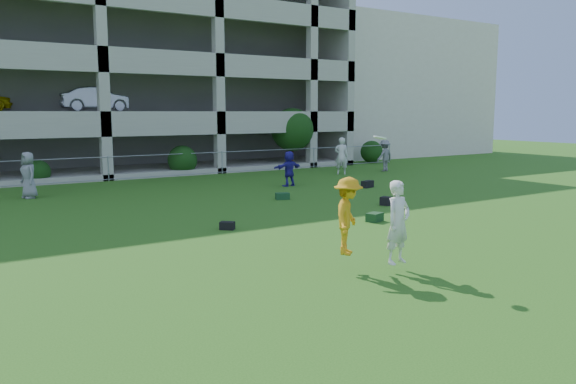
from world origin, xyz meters
TOP-DOWN VIEW (x-y plane):
  - ground at (0.00, 0.00)m, footprint 100.00×100.00m
  - stucco_building at (23.00, 28.00)m, footprint 16.00×14.00m
  - bystander_c at (-4.01, 15.20)m, footprint 0.77×0.98m
  - bystander_d at (6.25, 12.78)m, footprint 1.50×0.64m
  - bystander_e at (11.16, 15.32)m, footprint 0.85×0.79m
  - bystander_f at (14.14, 15.24)m, footprint 1.22×0.83m
  - bag_black_b at (-0.25, 5.90)m, footprint 0.46×0.45m
  - bag_green_c at (4.01, 4.55)m, footprint 0.58×0.49m
  - crate_d at (6.33, 6.58)m, footprint 0.46×0.46m
  - bag_black_e at (8.86, 10.52)m, footprint 0.66×0.46m
  - bag_green_g at (3.95, 9.69)m, footprint 0.57×0.43m
  - frisbee_contest at (0.21, 0.61)m, footprint 1.82×1.32m
  - parking_garage at (-0.01, 27.70)m, footprint 30.00×14.00m
  - fence at (0.00, 19.00)m, footprint 36.06×0.06m
  - shrub_row at (4.59, 19.70)m, footprint 34.38×2.52m

SIDE VIEW (x-z plane):
  - ground at x=0.00m, z-range 0.00..0.00m
  - bag_black_b at x=-0.25m, z-range 0.00..0.22m
  - bag_green_g at x=3.95m, z-range 0.00..0.25m
  - bag_green_c at x=4.01m, z-range 0.00..0.26m
  - crate_d at x=6.33m, z-range 0.00..0.30m
  - bag_black_e at x=8.86m, z-range 0.00..0.30m
  - fence at x=0.00m, z-range 0.01..1.21m
  - bystander_d at x=6.25m, z-range 0.00..1.57m
  - bystander_f at x=14.14m, z-range 0.00..1.75m
  - bystander_c at x=-4.01m, z-range 0.00..1.77m
  - bystander_e at x=11.16m, z-range 0.00..1.95m
  - frisbee_contest at x=0.21m, z-range -0.18..2.44m
  - shrub_row at x=4.59m, z-range -0.24..3.26m
  - stucco_building at x=23.00m, z-range 0.00..10.00m
  - parking_garage at x=-0.01m, z-range 0.01..12.01m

